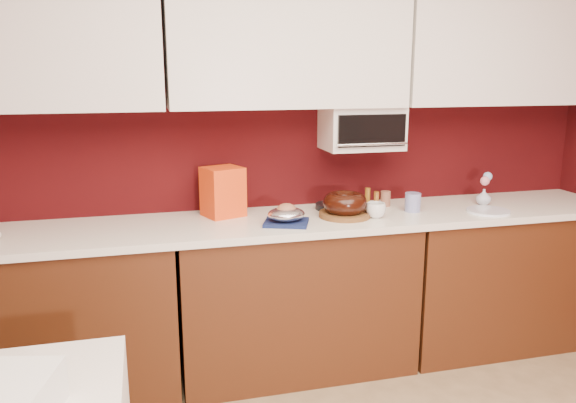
# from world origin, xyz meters

# --- Properties ---
(wall_back) EXTENTS (4.00, 0.02, 2.50)m
(wall_back) POSITION_xyz_m (0.00, 2.25, 1.25)
(wall_back) COLOR #390709
(wall_back) RESTS_ON floor
(base_cabinet_left) EXTENTS (1.31, 0.58, 0.86)m
(base_cabinet_left) POSITION_xyz_m (-1.33, 1.94, 0.43)
(base_cabinet_left) COLOR #46210E
(base_cabinet_left) RESTS_ON floor
(base_cabinet_center) EXTENTS (1.31, 0.58, 0.86)m
(base_cabinet_center) POSITION_xyz_m (0.00, 1.94, 0.43)
(base_cabinet_center) COLOR #46210E
(base_cabinet_center) RESTS_ON floor
(base_cabinet_right) EXTENTS (1.31, 0.58, 0.86)m
(base_cabinet_right) POSITION_xyz_m (1.33, 1.94, 0.43)
(base_cabinet_right) COLOR #46210E
(base_cabinet_right) RESTS_ON floor
(countertop) EXTENTS (4.00, 0.62, 0.04)m
(countertop) POSITION_xyz_m (0.00, 1.94, 0.88)
(countertop) COLOR white
(countertop) RESTS_ON base_cabinet_center
(upper_cabinet_left) EXTENTS (1.31, 0.33, 0.70)m
(upper_cabinet_left) POSITION_xyz_m (-1.33, 2.08, 1.85)
(upper_cabinet_left) COLOR white
(upper_cabinet_left) RESTS_ON wall_back
(upper_cabinet_center) EXTENTS (1.31, 0.33, 0.70)m
(upper_cabinet_center) POSITION_xyz_m (0.00, 2.08, 1.85)
(upper_cabinet_center) COLOR white
(upper_cabinet_center) RESTS_ON wall_back
(upper_cabinet_right) EXTENTS (1.31, 0.33, 0.70)m
(upper_cabinet_right) POSITION_xyz_m (1.33, 2.08, 1.85)
(upper_cabinet_right) COLOR white
(upper_cabinet_right) RESTS_ON wall_back
(toaster_oven) EXTENTS (0.45, 0.30, 0.25)m
(toaster_oven) POSITION_xyz_m (0.45, 2.10, 1.38)
(toaster_oven) COLOR white
(toaster_oven) RESTS_ON upper_cabinet_center
(toaster_oven_door) EXTENTS (0.40, 0.02, 0.18)m
(toaster_oven_door) POSITION_xyz_m (0.45, 1.94, 1.38)
(toaster_oven_door) COLOR black
(toaster_oven_door) RESTS_ON toaster_oven
(toaster_oven_handle) EXTENTS (0.42, 0.02, 0.02)m
(toaster_oven_handle) POSITION_xyz_m (0.45, 1.93, 1.30)
(toaster_oven_handle) COLOR silver
(toaster_oven_handle) RESTS_ON toaster_oven
(cake_base) EXTENTS (0.38, 0.38, 0.03)m
(cake_base) POSITION_xyz_m (0.28, 1.89, 0.91)
(cake_base) COLOR brown
(cake_base) RESTS_ON countertop
(bundt_cake) EXTENTS (0.25, 0.25, 0.10)m
(bundt_cake) POSITION_xyz_m (0.28, 1.89, 0.98)
(bundt_cake) COLOR black
(bundt_cake) RESTS_ON cake_base
(navy_towel) EXTENTS (0.28, 0.26, 0.02)m
(navy_towel) POSITION_xyz_m (-0.08, 1.82, 0.91)
(navy_towel) COLOR #141F4B
(navy_towel) RESTS_ON countertop
(foil_ham_nest) EXTENTS (0.21, 0.18, 0.07)m
(foil_ham_nest) POSITION_xyz_m (-0.08, 1.82, 0.96)
(foil_ham_nest) COLOR silver
(foil_ham_nest) RESTS_ON navy_towel
(roasted_ham) EXTENTS (0.13, 0.11, 0.07)m
(roasted_ham) POSITION_xyz_m (-0.08, 1.82, 0.98)
(roasted_ham) COLOR #A16749
(roasted_ham) RESTS_ON foil_ham_nest
(pandoro_box) EXTENTS (0.26, 0.24, 0.28)m
(pandoro_box) POSITION_xyz_m (-0.38, 2.09, 1.04)
(pandoro_box) COLOR red
(pandoro_box) RESTS_ON countertop
(dark_pan) EXTENTS (0.22, 0.22, 0.03)m
(dark_pan) POSITION_xyz_m (0.27, 2.09, 0.92)
(dark_pan) COLOR black
(dark_pan) RESTS_ON countertop
(coffee_mug) EXTENTS (0.12, 0.12, 0.10)m
(coffee_mug) POSITION_xyz_m (0.44, 1.83, 0.95)
(coffee_mug) COLOR silver
(coffee_mug) RESTS_ON countertop
(blue_jar) EXTENTS (0.11, 0.11, 0.11)m
(blue_jar) POSITION_xyz_m (0.71, 1.92, 0.95)
(blue_jar) COLOR navy
(blue_jar) RESTS_ON countertop
(flower_vase) EXTENTS (0.09, 0.09, 0.11)m
(flower_vase) POSITION_xyz_m (1.21, 1.97, 0.96)
(flower_vase) COLOR #B4BACC
(flower_vase) RESTS_ON countertop
(flower_pink) EXTENTS (0.06, 0.06, 0.06)m
(flower_pink) POSITION_xyz_m (1.21, 1.97, 1.05)
(flower_pink) COLOR #D57B89
(flower_pink) RESTS_ON flower_vase
(flower_blue) EXTENTS (0.06, 0.06, 0.06)m
(flower_blue) POSITION_xyz_m (1.24, 1.99, 1.07)
(flower_blue) COLOR #84A6D4
(flower_blue) RESTS_ON flower_vase
(china_plate) EXTENTS (0.32, 0.32, 0.01)m
(china_plate) POSITION_xyz_m (1.13, 1.79, 0.91)
(china_plate) COLOR white
(china_plate) RESTS_ON countertop
(amber_bottle) EXTENTS (0.04, 0.04, 0.09)m
(amber_bottle) POSITION_xyz_m (0.55, 2.08, 0.95)
(amber_bottle) COLOR brown
(amber_bottle) RESTS_ON countertop
(paper_cup) EXTENTS (0.07, 0.07, 0.09)m
(paper_cup) POSITION_xyz_m (0.61, 2.08, 0.95)
(paper_cup) COLOR brown
(paper_cup) RESTS_ON countertop
(amber_bottle_tall) EXTENTS (0.04, 0.04, 0.11)m
(amber_bottle_tall) POSITION_xyz_m (0.51, 2.11, 0.96)
(amber_bottle_tall) COLOR brown
(amber_bottle_tall) RESTS_ON countertop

